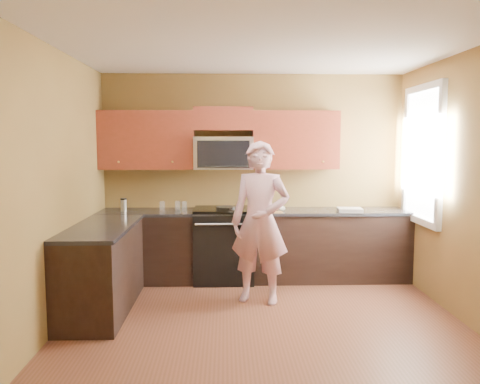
{
  "coord_description": "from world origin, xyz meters",
  "views": [
    {
      "loc": [
        -0.38,
        -4.43,
        1.8
      ],
      "look_at": [
        -0.2,
        1.3,
        1.2
      ],
      "focal_mm": 35.76,
      "sensor_mm": 36.0,
      "label": 1
    }
  ],
  "objects_px": {
    "microwave": "(224,169)",
    "butter_tub": "(266,212)",
    "woman": "(260,222)",
    "travel_mug": "(124,211)",
    "stove": "(224,244)",
    "frying_pan": "(227,211)"
  },
  "relations": [
    {
      "from": "butter_tub",
      "to": "travel_mug",
      "type": "height_order",
      "value": "travel_mug"
    },
    {
      "from": "woman",
      "to": "frying_pan",
      "type": "xyz_separation_m",
      "value": [
        -0.37,
        0.59,
        0.04
      ]
    },
    {
      "from": "stove",
      "to": "travel_mug",
      "type": "bearing_deg",
      "value": -178.79
    },
    {
      "from": "woman",
      "to": "travel_mug",
      "type": "relative_size",
      "value": 10.79
    },
    {
      "from": "butter_tub",
      "to": "travel_mug",
      "type": "distance_m",
      "value": 1.82
    },
    {
      "from": "microwave",
      "to": "frying_pan",
      "type": "distance_m",
      "value": 0.63
    },
    {
      "from": "microwave",
      "to": "butter_tub",
      "type": "height_order",
      "value": "microwave"
    },
    {
      "from": "microwave",
      "to": "travel_mug",
      "type": "relative_size",
      "value": 4.52
    },
    {
      "from": "butter_tub",
      "to": "stove",
      "type": "bearing_deg",
      "value": 164.93
    },
    {
      "from": "stove",
      "to": "frying_pan",
      "type": "xyz_separation_m",
      "value": [
        0.04,
        -0.26,
        0.47
      ]
    },
    {
      "from": "frying_pan",
      "to": "butter_tub",
      "type": "xyz_separation_m",
      "value": [
        0.5,
        0.11,
        -0.03
      ]
    },
    {
      "from": "woman",
      "to": "microwave",
      "type": "bearing_deg",
      "value": 130.47
    },
    {
      "from": "woman",
      "to": "travel_mug",
      "type": "bearing_deg",
      "value": 171.63
    },
    {
      "from": "microwave",
      "to": "woman",
      "type": "xyz_separation_m",
      "value": [
        0.41,
        -0.97,
        -0.54
      ]
    },
    {
      "from": "microwave",
      "to": "butter_tub",
      "type": "xyz_separation_m",
      "value": [
        0.54,
        -0.27,
        -0.53
      ]
    },
    {
      "from": "frying_pan",
      "to": "travel_mug",
      "type": "bearing_deg",
      "value": 151.32
    },
    {
      "from": "butter_tub",
      "to": "travel_mug",
      "type": "xyz_separation_m",
      "value": [
        -1.81,
        0.12,
        0.0
      ]
    },
    {
      "from": "microwave",
      "to": "travel_mug",
      "type": "xyz_separation_m",
      "value": [
        -1.27,
        -0.15,
        -0.53
      ]
    },
    {
      "from": "microwave",
      "to": "butter_tub",
      "type": "bearing_deg",
      "value": -26.62
    },
    {
      "from": "frying_pan",
      "to": "woman",
      "type": "bearing_deg",
      "value": -76.28
    },
    {
      "from": "microwave",
      "to": "butter_tub",
      "type": "relative_size",
      "value": 6.05
    },
    {
      "from": "frying_pan",
      "to": "butter_tub",
      "type": "distance_m",
      "value": 0.51
    }
  ]
}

